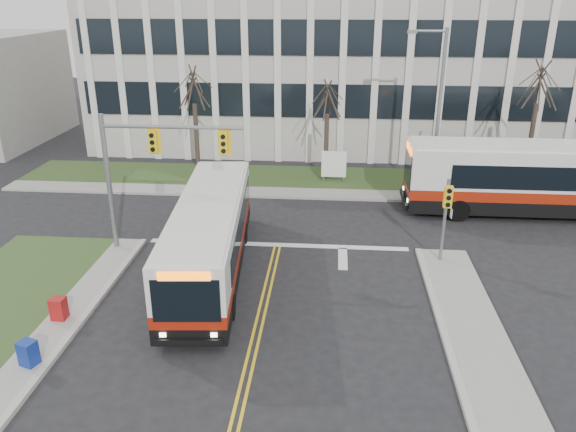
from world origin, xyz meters
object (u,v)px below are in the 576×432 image
at_px(newspaper_box_blue, 29,355).
at_px(newspaper_box_red, 59,310).
at_px(bus_main, 210,238).
at_px(bus_cross, 541,181).
at_px(streetlight, 436,104).
at_px(directory_sign, 334,165).

bearing_deg(newspaper_box_blue, newspaper_box_red, 115.05).
bearing_deg(newspaper_box_blue, bus_main, 77.00).
relative_size(bus_cross, newspaper_box_blue, 14.45).
relative_size(streetlight, bus_cross, 0.67).
bearing_deg(bus_cross, streetlight, -119.38).
height_order(streetlight, bus_cross, streetlight).
relative_size(bus_cross, newspaper_box_red, 14.45).
height_order(streetlight, newspaper_box_blue, streetlight).
bearing_deg(newspaper_box_red, streetlight, 46.87).
xyz_separation_m(directory_sign, bus_main, (-4.99, -12.17, 0.37)).
height_order(bus_cross, newspaper_box_blue, bus_cross).
distance_m(streetlight, newspaper_box_blue, 23.59).
bearing_deg(bus_main, newspaper_box_red, -141.93).
distance_m(directory_sign, newspaper_box_red, 19.01).
bearing_deg(newspaper_box_blue, streetlight, 69.20).
relative_size(streetlight, newspaper_box_blue, 9.68).
bearing_deg(bus_main, newspaper_box_blue, -126.92).
distance_m(directory_sign, newspaper_box_blue, 21.19).
bearing_deg(directory_sign, bus_cross, -21.49).
height_order(directory_sign, newspaper_box_red, directory_sign).
bearing_deg(newspaper_box_red, newspaper_box_blue, -82.22).
height_order(streetlight, newspaper_box_red, streetlight).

